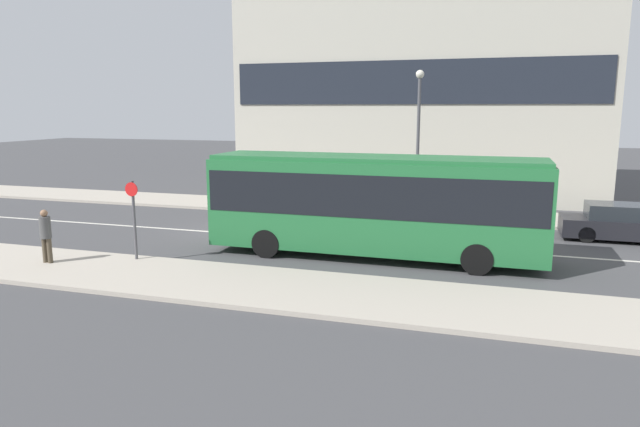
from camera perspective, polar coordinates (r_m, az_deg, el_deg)
ground_plane at (r=22.97m, az=-8.62°, el=-1.98°), size 120.00×120.00×0.00m
sidewalk_near at (r=17.72m, az=-17.46°, el=-5.87°), size 44.00×3.50×0.13m
sidewalk_far at (r=28.61m, az=-3.19°, el=0.71°), size 44.00×3.50×0.13m
lane_centerline at (r=22.97m, az=-8.62°, el=-1.97°), size 41.80×0.16×0.01m
city_bus at (r=18.89m, az=5.42°, el=1.38°), size 10.98×2.58×3.37m
parked_car_0 at (r=24.25m, az=28.14°, el=-0.89°), size 4.53×1.76×1.38m
pedestrian_near_stop at (r=19.72m, az=-25.75°, el=-1.74°), size 0.35×0.34×1.69m
bus_stop_sign at (r=19.01m, az=-18.13°, el=-0.00°), size 0.44×0.12×2.54m
street_lamp at (r=25.43m, az=9.81°, el=8.44°), size 0.36×0.36×6.40m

